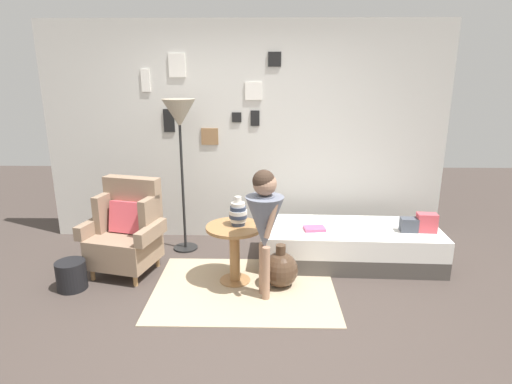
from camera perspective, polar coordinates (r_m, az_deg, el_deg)
name	(u,v)px	position (r m, az deg, el deg)	size (l,w,h in m)	color
ground_plane	(236,319)	(3.71, -2.73, -16.84)	(12.00, 12.00, 0.00)	#423833
gallery_wall	(245,133)	(5.12, -1.49, 7.96)	(4.80, 0.12, 2.60)	beige
rug	(244,288)	(4.15, -1.59, -12.93)	(1.73, 1.30, 0.01)	tan
armchair	(127,231)	(4.54, -17.11, -5.06)	(0.85, 0.72, 0.97)	tan
daybed	(349,245)	(4.73, 12.52, -6.97)	(1.93, 0.87, 0.40)	#4C4742
pillow_head	(427,223)	(4.74, 22.14, -3.89)	(0.20, 0.12, 0.20)	#D64C56
pillow_mid	(409,225)	(4.69, 20.03, -4.20)	(0.17, 0.12, 0.15)	#474C56
side_table	(235,243)	(4.12, -2.93, -6.87)	(0.55, 0.55, 0.59)	#9E7042
vase_striped	(238,213)	(4.04, -2.44, -2.89)	(0.18, 0.18, 0.29)	#2D384C
floor_lamp	(180,121)	(4.71, -10.34, 9.48)	(0.37, 0.37, 1.74)	black
person_child	(265,217)	(3.70, 1.17, -3.43)	(0.34, 0.34, 1.21)	#A37A60
book_on_daybed	(314,229)	(4.51, 7.93, -4.94)	(0.22, 0.16, 0.03)	#C75683
demijohn_near	(280,269)	(4.14, 3.33, -10.42)	(0.34, 0.34, 0.43)	#473323
magazine_basket	(71,275)	(4.46, -23.75, -10.29)	(0.28, 0.28, 0.28)	black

